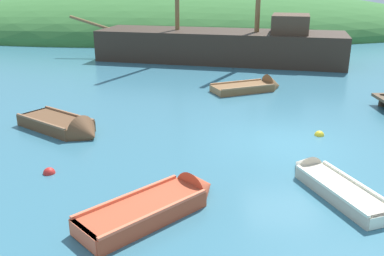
{
  "coord_description": "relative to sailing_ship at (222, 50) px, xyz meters",
  "views": [
    {
      "loc": [
        -3.42,
        -12.94,
        5.1
      ],
      "look_at": [
        -3.04,
        0.55,
        0.36
      ],
      "focal_mm": 39.85,
      "sensor_mm": 36.0,
      "label": 1
    }
  ],
  "objects": [
    {
      "name": "rowboat_far",
      "position": [
        1.08,
        -17.99,
        -0.64
      ],
      "size": [
        1.92,
        3.6,
        0.87
      ],
      "rotation": [
        0.0,
        0.0,
        1.88
      ],
      "color": "beige",
      "rests_on": "ground"
    },
    {
      "name": "buoy_red",
      "position": [
        -6.38,
        -16.87,
        -0.73
      ],
      "size": [
        0.34,
        0.34,
        0.34
      ],
      "primitive_type": "sphere",
      "color": "red",
      "rests_on": "ground"
    },
    {
      "name": "shore_hill",
      "position": [
        -2.72,
        17.14,
        -0.73
      ],
      "size": [
        54.73,
        23.18,
        8.28
      ],
      "primitive_type": "ellipsoid",
      "color": "#387033",
      "rests_on": "ground"
    },
    {
      "name": "buoy_yellow",
      "position": [
        2.05,
        -14.09,
        -0.73
      ],
      "size": [
        0.33,
        0.33,
        0.33
      ],
      "primitive_type": "sphere",
      "color": "yellow",
      "rests_on": "ground"
    },
    {
      "name": "ground_plane",
      "position": [
        0.7,
        -14.76,
        -0.73
      ],
      "size": [
        120.0,
        120.0,
        0.0
      ],
      "primitive_type": "plane",
      "color": "teal"
    },
    {
      "name": "rowboat_center",
      "position": [
        -6.76,
        -13.45,
        -0.59
      ],
      "size": [
        3.54,
        3.19,
        1.23
      ],
      "rotation": [
        0.0,
        0.0,
        5.61
      ],
      "color": "brown",
      "rests_on": "ground"
    },
    {
      "name": "rowboat_portside",
      "position": [
        0.83,
        -7.75,
        -0.63
      ],
      "size": [
        3.73,
        2.42,
        1.22
      ],
      "rotation": [
        0.0,
        0.0,
        0.36
      ],
      "color": "brown",
      "rests_on": "ground"
    },
    {
      "name": "sailing_ship",
      "position": [
        0.0,
        0.0,
        0.0
      ],
      "size": [
        18.27,
        7.99,
        12.87
      ],
      "rotation": [
        0.0,
        0.0,
        2.88
      ],
      "color": "#38281E",
      "rests_on": "ground"
    },
    {
      "name": "rowboat_outer_left",
      "position": [
        -3.18,
        -18.98,
        -0.6
      ],
      "size": [
        3.47,
        3.26,
        1.07
      ],
      "rotation": [
        0.0,
        0.0,
        0.73
      ],
      "color": "#C64C2D",
      "rests_on": "ground"
    }
  ]
}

